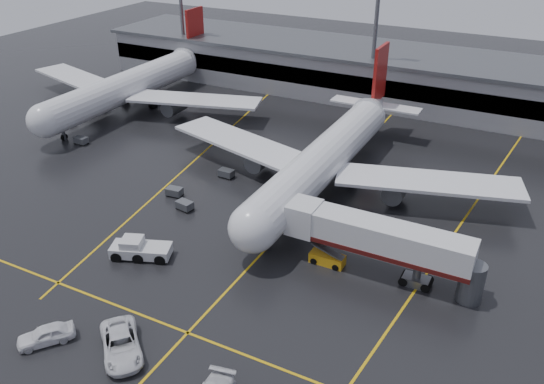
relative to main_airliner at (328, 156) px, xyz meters
The scene contains 20 objects.
ground 10.57m from the main_airliner, 90.00° to the right, with size 220.00×220.00×0.00m, color black.
apron_line_centre 10.57m from the main_airliner, 90.00° to the right, with size 0.25×90.00×0.02m, color gold.
apron_line_stop 31.98m from the main_airliner, 90.00° to the right, with size 60.00×0.25×0.02m, color gold.
apron_line_left 20.44m from the main_airliner, behind, with size 0.25×70.00×0.02m, color gold.
apron_line_right 18.49m from the main_airliner, ahead, with size 0.25×70.00×0.02m, color gold.
terminal 38.23m from the main_airliner, 90.00° to the left, with size 122.00×19.00×8.60m.
light_mast_left 56.34m from the main_airliner, 144.33° to the left, with size 3.00×1.20×25.45m.
light_mast_mid 34.26m from the main_airliner, 98.80° to the left, with size 3.00×1.20×25.45m.
main_airliner is the anchor object (origin of this frame).
second_airliner 43.68m from the main_airliner, 164.05° to the left, with size 48.80×45.60×14.10m.
jet_bridge 19.68m from the main_airliner, 52.90° to the right, with size 19.90×3.40×6.05m.
pushback_tractor 26.99m from the main_airliner, 114.75° to the right, with size 6.76×4.62×2.24m.
belt_loader 18.13m from the main_airliner, 67.21° to the right, with size 3.64×1.72×2.30m.
service_van_a 36.48m from the main_airliner, 95.54° to the right, with size 3.03×6.56×1.82m, color silver.
service_van_d 39.60m from the main_airliner, 104.82° to the right, with size 1.91×4.75×1.62m, color white.
baggage_cart_a 19.25m from the main_airliner, 132.44° to the right, with size 2.19×1.62×1.12m.
baggage_cart_b 20.09m from the main_airliner, 143.82° to the right, with size 2.13×1.51×1.12m.
baggage_cart_c 13.98m from the main_airliner, 162.10° to the right, with size 2.05×1.38×1.12m.
baggage_cart_d 47.05m from the main_airliner, behind, with size 2.09×1.45×1.12m.
baggage_cart_e 38.94m from the main_airliner, behind, with size 2.03×1.34×1.12m.
Camera 1 is at (23.78, -51.87, 34.23)m, focal length 37.06 mm.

